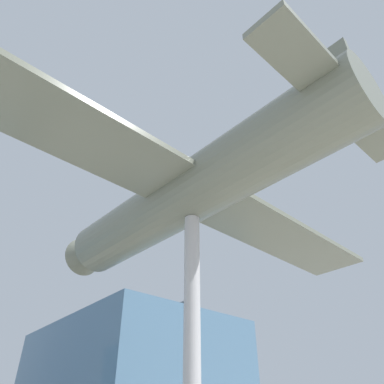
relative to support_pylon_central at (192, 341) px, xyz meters
name	(u,v)px	position (x,y,z in m)	size (l,w,h in m)	color
support_pylon_central	(192,341)	(0.00, 0.00, 0.00)	(0.45, 0.45, 7.17)	#B7B7BC
suspended_airplane	(187,195)	(-0.01, 0.23, 4.56)	(18.55, 13.34, 2.87)	slate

